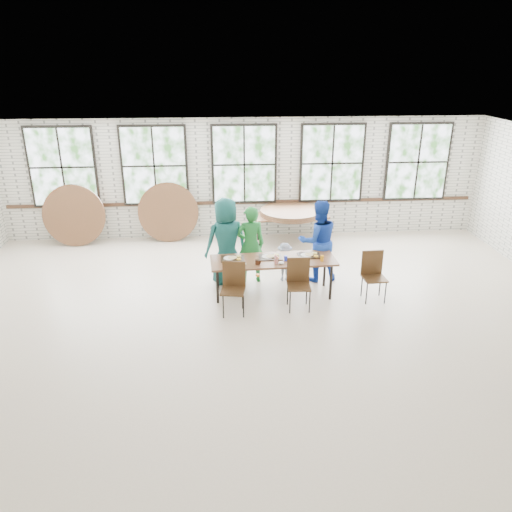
# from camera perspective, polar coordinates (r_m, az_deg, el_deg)

# --- Properties ---
(room) EXTENTS (12.00, 12.00, 12.00)m
(room) POSITION_cam_1_polar(r_m,az_deg,el_deg) (12.55, -1.36, 10.21)
(room) COLOR beige
(room) RESTS_ON ground
(dining_table) EXTENTS (2.44, 0.92, 0.74)m
(dining_table) POSITION_cam_1_polar(r_m,az_deg,el_deg) (9.60, 1.97, -0.67)
(dining_table) COLOR brown
(dining_table) RESTS_ON ground
(chair_near_left) EXTENTS (0.48, 0.47, 0.95)m
(chair_near_left) POSITION_cam_1_polar(r_m,az_deg,el_deg) (9.02, -2.58, -3.13)
(chair_near_left) COLOR #442C16
(chair_near_left) RESTS_ON ground
(chair_near_right) EXTENTS (0.44, 0.43, 0.95)m
(chair_near_right) POSITION_cam_1_polar(r_m,az_deg,el_deg) (9.21, 4.88, -2.64)
(chair_near_right) COLOR #442C16
(chair_near_right) RESTS_ON ground
(chair_spare) EXTENTS (0.45, 0.43, 0.95)m
(chair_spare) POSITION_cam_1_polar(r_m,az_deg,el_deg) (9.76, 13.24, -1.70)
(chair_spare) COLOR #442C16
(chair_spare) RESTS_ON ground
(adult_teal) EXTENTS (1.01, 0.83, 1.79)m
(adult_teal) POSITION_cam_1_polar(r_m,az_deg,el_deg) (10.08, -3.41, 1.69)
(adult_teal) COLOR #1A6354
(adult_teal) RESTS_ON ground
(adult_green) EXTENTS (0.63, 0.46, 1.62)m
(adult_green) POSITION_cam_1_polar(r_m,az_deg,el_deg) (10.12, -0.64, 1.30)
(adult_green) COLOR #1E732E
(adult_green) RESTS_ON ground
(toddler) EXTENTS (0.54, 0.33, 0.82)m
(toddler) POSITION_cam_1_polar(r_m,az_deg,el_deg) (10.33, 3.28, -0.68)
(toddler) COLOR #152243
(toddler) RESTS_ON ground
(adult_blue) EXTENTS (0.91, 0.76, 1.71)m
(adult_blue) POSITION_cam_1_polar(r_m,az_deg,el_deg) (10.28, 7.11, 1.73)
(adult_blue) COLOR #183EAC
(adult_blue) RESTS_ON ground
(storage_table) EXTENTS (1.87, 0.92, 0.74)m
(storage_table) POSITION_cam_1_polar(r_m,az_deg,el_deg) (12.35, 3.98, 4.49)
(storage_table) COLOR brown
(storage_table) RESTS_ON ground
(tabletop_clutter) EXTENTS (1.95, 0.61, 0.11)m
(tabletop_clutter) POSITION_cam_1_polar(r_m,az_deg,el_deg) (9.54, 2.61, -0.33)
(tabletop_clutter) COLOR black
(tabletop_clutter) RESTS_ON dining_table
(round_tops_stacked) EXTENTS (1.50, 1.50, 0.13)m
(round_tops_stacked) POSITION_cam_1_polar(r_m,az_deg,el_deg) (12.31, 3.99, 5.02)
(round_tops_stacked) COLOR brown
(round_tops_stacked) RESTS_ON storage_table
(round_tops_leaning) EXTENTS (3.82, 0.45, 1.49)m
(round_tops_leaning) POSITION_cam_1_polar(r_m,az_deg,el_deg) (12.87, -16.80, 4.55)
(round_tops_leaning) COLOR brown
(round_tops_leaning) RESTS_ON ground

